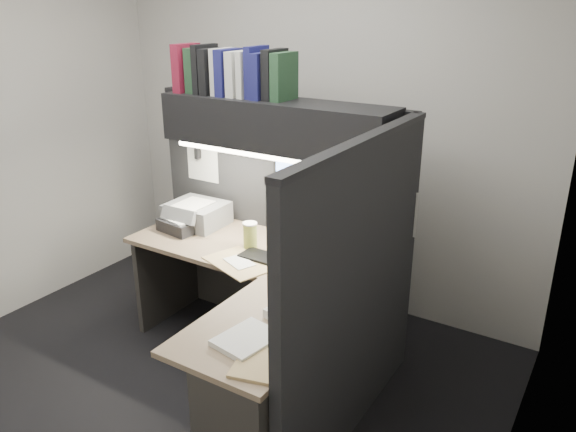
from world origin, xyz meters
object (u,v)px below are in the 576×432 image
at_px(desk, 247,344).
at_px(telephone, 338,250).
at_px(keyboard, 274,261).
at_px(coffee_cup, 250,236).
at_px(notebook_stack, 181,225).
at_px(monitor, 307,211).
at_px(printer, 197,214).
at_px(overhead_shelf, 275,124).

height_order(desk, telephone, telephone).
bearing_deg(keyboard, desk, -74.56).
relative_size(keyboard, telephone, 2.03).
bearing_deg(coffee_cup, notebook_stack, -179.69).
distance_m(telephone, coffee_cup, 0.57).
bearing_deg(monitor, keyboard, -87.93).
bearing_deg(notebook_stack, keyboard, -6.55).
relative_size(monitor, notebook_stack, 2.02).
distance_m(desk, telephone, 0.81).
xyz_separation_m(monitor, telephone, (0.27, -0.08, -0.18)).
bearing_deg(coffee_cup, printer, 165.87).
height_order(desk, coffee_cup, coffee_cup).
bearing_deg(desk, monitor, 96.75).
relative_size(monitor, coffee_cup, 3.38).
bearing_deg(keyboard, monitor, 87.69).
relative_size(keyboard, coffee_cup, 2.74).
distance_m(printer, notebook_stack, 0.15).
height_order(telephone, printer, printer).
height_order(monitor, coffee_cup, monitor).
bearing_deg(overhead_shelf, telephone, -3.44).
distance_m(desk, coffee_cup, 0.75).
bearing_deg(coffee_cup, desk, -56.58).
bearing_deg(printer, desk, -38.05).
distance_m(keyboard, coffee_cup, 0.27).
distance_m(keyboard, printer, 0.84).
relative_size(overhead_shelf, telephone, 7.02).
bearing_deg(desk, printer, 143.29).
relative_size(overhead_shelf, notebook_stack, 5.66).
relative_size(desk, overhead_shelf, 1.10).
bearing_deg(keyboard, notebook_stack, 174.38).
bearing_deg(overhead_shelf, keyboard, -58.78).
relative_size(overhead_shelf, monitor, 2.81).
bearing_deg(keyboard, coffee_cup, 159.08).
bearing_deg(telephone, printer, -162.56).
bearing_deg(notebook_stack, coffee_cup, 0.31).
height_order(keyboard, telephone, telephone).
relative_size(desk, telephone, 7.70).
relative_size(overhead_shelf, coffee_cup, 9.48).
xyz_separation_m(printer, notebook_stack, (-0.02, -0.14, -0.04)).
bearing_deg(notebook_stack, overhead_shelf, 18.23).
xyz_separation_m(desk, monitor, (-0.10, 0.81, 0.51)).
relative_size(overhead_shelf, keyboard, 3.46).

